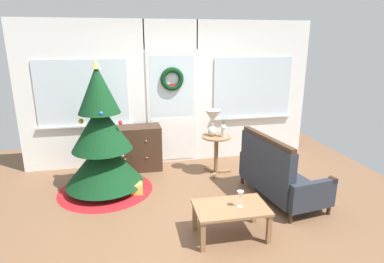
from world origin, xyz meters
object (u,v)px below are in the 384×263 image
at_px(settee_sofa, 277,175).
at_px(christmas_tree, 102,146).
at_px(dresser_cabinet, 135,148).
at_px(coffee_table, 231,211).
at_px(gift_box, 137,189).
at_px(side_table, 216,147).
at_px(flower_vase, 224,130).
at_px(table_lamp, 213,119).
at_px(wine_glass, 240,195).

bearing_deg(settee_sofa, christmas_tree, 161.90).
height_order(dresser_cabinet, coffee_table, dresser_cabinet).
xyz_separation_m(christmas_tree, settee_sofa, (2.41, -0.79, -0.33)).
bearing_deg(gift_box, settee_sofa, -15.63).
relative_size(christmas_tree, settee_sofa, 1.36).
relative_size(side_table, flower_vase, 1.91).
height_order(coffee_table, gift_box, coffee_table).
bearing_deg(christmas_tree, table_lamp, 9.88).
xyz_separation_m(christmas_tree, coffee_table, (1.48, -1.53, -0.38)).
xyz_separation_m(table_lamp, flower_vase, (0.16, -0.10, -0.17)).
distance_m(dresser_cabinet, side_table, 1.42).
distance_m(christmas_tree, coffee_table, 2.16).
bearing_deg(table_lamp, wine_glass, -95.62).
height_order(christmas_tree, gift_box, christmas_tree).
xyz_separation_m(settee_sofa, flower_vase, (-0.49, 0.99, 0.41)).
bearing_deg(christmas_tree, flower_vase, 6.14).
distance_m(christmas_tree, table_lamp, 1.80).
relative_size(settee_sofa, table_lamp, 3.27).
bearing_deg(settee_sofa, table_lamp, 120.64).
height_order(wine_glass, gift_box, wine_glass).
distance_m(side_table, table_lamp, 0.48).
bearing_deg(wine_glass, settee_sofa, 42.67).
relative_size(wine_glass, gift_box, 1.12).
distance_m(side_table, gift_box, 1.51).
xyz_separation_m(side_table, coffee_table, (-0.34, -1.79, -0.15)).
bearing_deg(settee_sofa, side_table, 119.15).
distance_m(dresser_cabinet, coffee_table, 2.48).
distance_m(side_table, flower_vase, 0.33).
distance_m(table_lamp, coffee_table, 1.96).
bearing_deg(coffee_table, christmas_tree, 134.16).
xyz_separation_m(dresser_cabinet, gift_box, (-0.03, -0.98, -0.30)).
bearing_deg(coffee_table, gift_box, 128.59).
bearing_deg(table_lamp, side_table, -33.69).
bearing_deg(gift_box, dresser_cabinet, 88.25).
bearing_deg(christmas_tree, wine_glass, -44.54).
xyz_separation_m(flower_vase, gift_box, (-1.46, -0.45, -0.70)).
relative_size(dresser_cabinet, side_table, 1.36).
bearing_deg(flower_vase, wine_glass, -101.03).
distance_m(settee_sofa, side_table, 1.21).
bearing_deg(flower_vase, gift_box, -163.01).
bearing_deg(wine_glass, gift_box, 130.54).
relative_size(settee_sofa, gift_box, 8.23).
bearing_deg(table_lamp, gift_box, -157.23).
distance_m(settee_sofa, wine_glass, 1.14).
distance_m(settee_sofa, flower_vase, 1.18).
height_order(coffee_table, wine_glass, wine_glass).
height_order(table_lamp, gift_box, table_lamp).
relative_size(coffee_table, wine_glass, 4.34).
xyz_separation_m(side_table, flower_vase, (0.10, -0.06, 0.31)).
xyz_separation_m(settee_sofa, wine_glass, (-0.83, -0.77, 0.15)).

